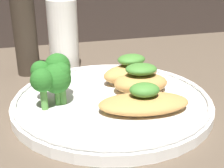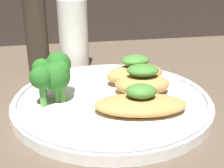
{
  "view_description": "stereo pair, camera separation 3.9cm",
  "coord_description": "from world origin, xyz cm",
  "px_view_note": "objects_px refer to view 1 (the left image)",
  "views": [
    {
      "loc": [
        -11.51,
        -34.86,
        17.91
      ],
      "look_at": [
        0.0,
        0.0,
        3.4
      ],
      "focal_mm": 45.0,
      "sensor_mm": 36.0,
      "label": 1
    },
    {
      "loc": [
        -7.7,
        -35.9,
        17.91
      ],
      "look_at": [
        0.0,
        0.0,
        3.4
      ],
      "focal_mm": 45.0,
      "sensor_mm": 36.0,
      "label": 2
    }
  ],
  "objects_px": {
    "plate": "(112,100)",
    "sauce_bottle": "(63,30)",
    "pepper_grinder": "(25,29)",
    "broccoli_bunch": "(53,75)"
  },
  "relations": [
    {
      "from": "broccoli_bunch",
      "to": "pepper_grinder",
      "type": "xyz_separation_m",
      "value": [
        -0.03,
        0.18,
        0.03
      ]
    },
    {
      "from": "plate",
      "to": "broccoli_bunch",
      "type": "height_order",
      "value": "broccoli_bunch"
    },
    {
      "from": "plate",
      "to": "pepper_grinder",
      "type": "distance_m",
      "value": 0.23
    },
    {
      "from": "broccoli_bunch",
      "to": "sauce_bottle",
      "type": "relative_size",
      "value": 0.4
    },
    {
      "from": "pepper_grinder",
      "to": "plate",
      "type": "bearing_deg",
      "value": -60.24
    },
    {
      "from": "plate",
      "to": "sauce_bottle",
      "type": "relative_size",
      "value": 1.71
    },
    {
      "from": "plate",
      "to": "sauce_bottle",
      "type": "distance_m",
      "value": 0.2
    },
    {
      "from": "plate",
      "to": "sauce_bottle",
      "type": "xyz_separation_m",
      "value": [
        -0.04,
        0.19,
        0.07
      ]
    },
    {
      "from": "pepper_grinder",
      "to": "sauce_bottle",
      "type": "bearing_deg",
      "value": 0.0
    },
    {
      "from": "sauce_bottle",
      "to": "pepper_grinder",
      "type": "xyz_separation_m",
      "value": [
        -0.07,
        0.0,
        0.01
      ]
    }
  ]
}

